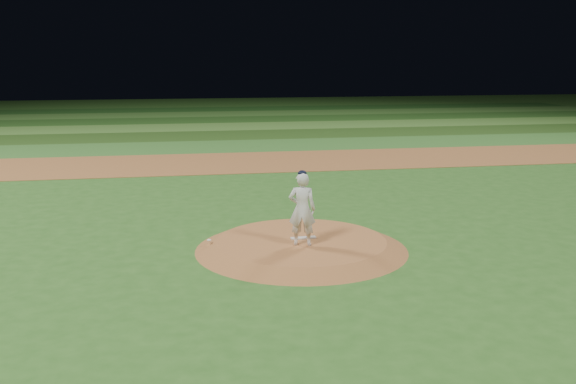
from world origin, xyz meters
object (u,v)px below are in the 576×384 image
at_px(pitchers_mound, 301,245).
at_px(pitching_rubber, 303,238).
at_px(pitcher_on_mound, 302,209).
at_px(rosin_bag, 209,240).

bearing_deg(pitchers_mound, pitching_rubber, 59.34).
height_order(pitching_rubber, pitcher_on_mound, pitcher_on_mound).
height_order(pitchers_mound, rosin_bag, rosin_bag).
bearing_deg(pitching_rubber, pitcher_on_mound, -108.27).
distance_m(pitching_rubber, rosin_bag, 2.45).
relative_size(pitchers_mound, rosin_bag, 48.64).
xyz_separation_m(pitchers_mound, rosin_bag, (-2.36, 0.28, 0.16)).
relative_size(rosin_bag, pitcher_on_mound, 0.06).
distance_m(pitching_rubber, pitcher_on_mound, 1.10).
distance_m(pitchers_mound, rosin_bag, 2.39).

